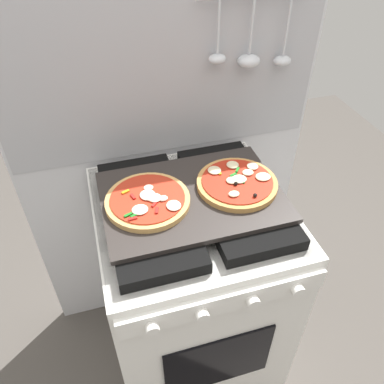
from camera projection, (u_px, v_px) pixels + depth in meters
name	position (u px, v px, depth m)	size (l,w,h in m)	color
ground_plane	(192.00, 346.00, 1.76)	(4.00, 4.00, 0.00)	#4C4742
kitchen_backsplash	(168.00, 165.00, 1.49)	(1.10, 0.09, 1.55)	silver
stove	(192.00, 287.00, 1.46)	(0.60, 0.64, 0.90)	white
baking_tray	(192.00, 197.00, 1.17)	(0.54, 0.38, 0.02)	#2D2826
pizza_left	(148.00, 201.00, 1.12)	(0.25, 0.25, 0.03)	tan
pizza_right	(237.00, 182.00, 1.19)	(0.25, 0.25, 0.03)	#C18947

